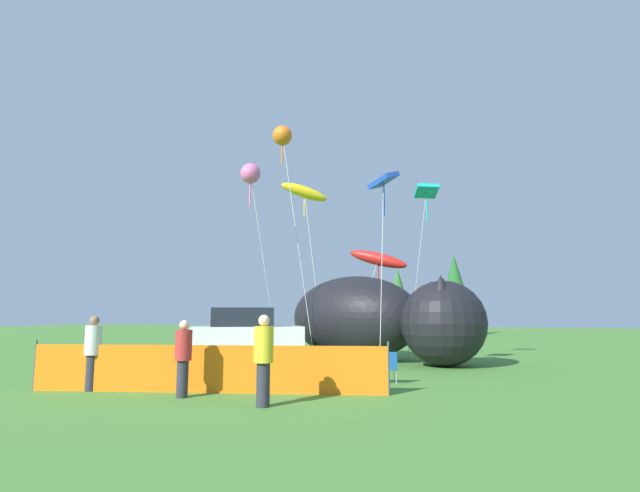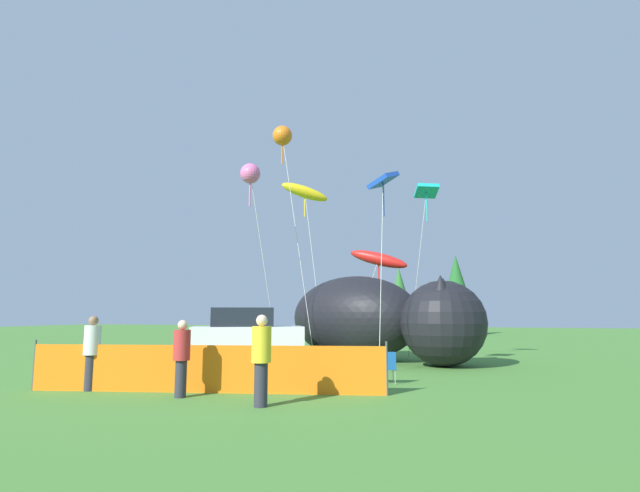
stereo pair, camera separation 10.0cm
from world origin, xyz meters
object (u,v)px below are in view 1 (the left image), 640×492
at_px(kite_yellow_hero, 304,192).
at_px(kite_orange_flower, 282,137).
at_px(kite_teal_diamond, 426,194).
at_px(kite_pink_octopus, 251,174).
at_px(folding_chair, 387,366).
at_px(kite_blue_box, 384,183).
at_px(spectator_in_white_shirt, 183,355).
at_px(parked_car, 246,337).
at_px(inflatable_cat, 375,321).
at_px(spectator_in_grey_shirt, 93,350).
at_px(spectator_in_black_shirt, 264,356).
at_px(kite_red_lizard, 378,259).

height_order(kite_yellow_hero, kite_orange_flower, kite_orange_flower).
xyz_separation_m(kite_yellow_hero, kite_orange_flower, (0.40, -4.17, 1.50)).
bearing_deg(kite_teal_diamond, kite_pink_octopus, -147.25).
height_order(folding_chair, kite_orange_flower, kite_orange_flower).
height_order(kite_blue_box, kite_yellow_hero, kite_yellow_hero).
distance_m(spectator_in_white_shirt, kite_orange_flower, 12.67).
distance_m(parked_car, kite_orange_flower, 8.81).
distance_m(folding_chair, inflatable_cat, 6.54).
xyz_separation_m(kite_pink_octopus, kite_yellow_hero, (-0.19, 6.89, 0.93)).
height_order(parked_car, spectator_in_grey_shirt, parked_car).
bearing_deg(folding_chair, kite_yellow_hero, 14.43).
distance_m(inflatable_cat, kite_yellow_hero, 8.48).
relative_size(spectator_in_grey_shirt, kite_blue_box, 0.27).
bearing_deg(spectator_in_white_shirt, spectator_in_black_shirt, -12.89).
bearing_deg(folding_chair, parked_car, 42.53).
bearing_deg(kite_blue_box, spectator_in_grey_shirt, -134.65).
height_order(kite_pink_octopus, kite_yellow_hero, kite_yellow_hero).
bearing_deg(kite_orange_flower, spectator_in_black_shirt, -70.33).
xyz_separation_m(folding_chair, spectator_in_black_shirt, (-1.92, -4.21, 0.55)).
bearing_deg(kite_yellow_hero, kite_orange_flower, -84.46).
xyz_separation_m(parked_car, kite_red_lizard, (4.12, 5.68, 3.45)).
relative_size(kite_yellow_hero, kite_orange_flower, 0.87).
xyz_separation_m(inflatable_cat, kite_orange_flower, (-3.85, -0.77, 8.00)).
bearing_deg(spectator_in_white_shirt, kite_yellow_hero, 96.86).
height_order(kite_pink_octopus, kite_red_lizard, kite_pink_octopus).
xyz_separation_m(spectator_in_black_shirt, kite_yellow_hero, (-3.87, 13.86, 7.08)).
relative_size(folding_chair, kite_pink_octopus, 0.12).
bearing_deg(parked_car, spectator_in_white_shirt, -101.86).
bearing_deg(spectator_in_black_shirt, parked_car, 117.80).
relative_size(inflatable_cat, kite_orange_flower, 0.88).
distance_m(kite_blue_box, kite_red_lizard, 6.79).
xyz_separation_m(spectator_in_white_shirt, kite_orange_flower, (-1.20, 9.17, 8.65)).
bearing_deg(spectator_in_white_shirt, kite_red_lizard, 80.18).
height_order(spectator_in_black_shirt, kite_teal_diamond, kite_teal_diamond).
bearing_deg(kite_pink_octopus, spectator_in_black_shirt, -62.20).
bearing_deg(spectator_in_white_shirt, folding_chair, 41.43).
relative_size(kite_blue_box, kite_yellow_hero, 0.79).
relative_size(parked_car, folding_chair, 5.18).
xyz_separation_m(spectator_in_black_shirt, kite_red_lizard, (-0.01, 13.52, 3.45)).
relative_size(spectator_in_grey_shirt, spectator_in_white_shirt, 1.05).
relative_size(parked_car, kite_orange_flower, 0.45).
height_order(spectator_in_black_shirt, kite_red_lizard, kite_red_lizard).
xyz_separation_m(kite_blue_box, kite_red_lizard, (-1.40, 6.33, -2.01)).
distance_m(folding_chair, spectator_in_grey_shirt, 7.78).
height_order(parked_car, folding_chair, parked_car).
height_order(inflatable_cat, kite_orange_flower, kite_orange_flower).
bearing_deg(kite_yellow_hero, spectator_in_grey_shirt, -94.96).
xyz_separation_m(parked_car, kite_pink_octopus, (0.45, -0.86, 6.15)).
xyz_separation_m(folding_chair, spectator_in_white_shirt, (-4.18, -3.69, 0.48)).
bearing_deg(spectator_in_white_shirt, kite_orange_flower, 97.46).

